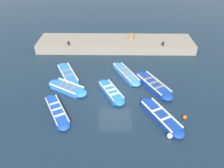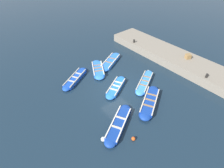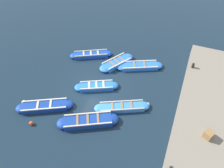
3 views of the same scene
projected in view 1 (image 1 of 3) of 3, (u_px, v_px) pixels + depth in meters
The scene contains 15 objects.
ground_plane at pixel (116, 93), 15.27m from camera, with size 120.00×120.00×0.00m, color #162838.
boat_alongside at pixel (68, 74), 17.00m from camera, with size 3.77×2.38×0.37m.
boat_mid_row at pixel (161, 116), 13.05m from camera, with size 3.73×2.48×0.41m.
boat_inner_gap at pixel (67, 88), 15.45m from camera, with size 2.42×3.29×0.40m.
boat_near_quay at pixel (57, 111), 13.45m from camera, with size 3.49×2.33×0.38m.
boat_end_of_row at pixel (153, 85), 15.72m from camera, with size 3.87×2.62×0.46m.
boat_bow_out at pixel (126, 74), 17.07m from camera, with size 3.67×2.32×0.36m.
boat_drifting at pixel (111, 92), 15.10m from camera, with size 3.22×2.12×0.38m.
quay_wall at pixel (116, 44), 21.09m from camera, with size 3.22×14.69×0.83m.
bollard_north at pixel (163, 44), 19.67m from camera, with size 0.20×0.20×0.35m, color black.
bollard_mid_north at pixel (69, 43), 19.77m from camera, with size 0.20×0.20×0.35m, color black.
wooden_crate at pixel (132, 36), 20.95m from camera, with size 0.45×0.45×0.45m, color olive.
buoy_orange_near at pixel (185, 117), 13.05m from camera, with size 0.26×0.26×0.26m, color #E05119.
buoy_yellow_far at pixel (114, 64), 18.37m from camera, with size 0.25×0.25×0.25m, color silver.
buoy_white_drifting at pixel (170, 136), 11.81m from camera, with size 0.32×0.32×0.32m, color silver.
Camera 1 is at (-12.23, 0.08, 9.17)m, focal length 35.00 mm.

